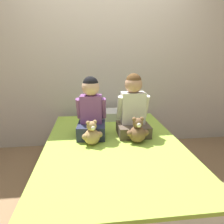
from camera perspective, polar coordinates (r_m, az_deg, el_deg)
ground_plane at (r=2.25m, az=0.47°, el=-20.10°), size 14.00×14.00×0.00m
wall_behind_bed at (r=2.88m, az=-2.21°, el=14.67°), size 8.00×0.06×2.50m
bed at (r=2.11m, az=0.49°, el=-14.90°), size 1.35×1.93×0.48m
child_on_left at (r=2.10m, az=-5.97°, el=0.50°), size 0.32×0.33×0.64m
child_on_right at (r=2.15m, az=6.04°, el=1.11°), size 0.34×0.31×0.66m
teddy_bear_held_by_left_child at (r=1.95m, az=-5.76°, el=-6.39°), size 0.20×0.15×0.25m
teddy_bear_held_by_right_child at (r=2.00m, az=7.30°, el=-5.62°), size 0.22×0.17×0.26m
pillow_at_headboard at (r=2.71m, az=-1.56°, el=-0.78°), size 0.58×0.29×0.11m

